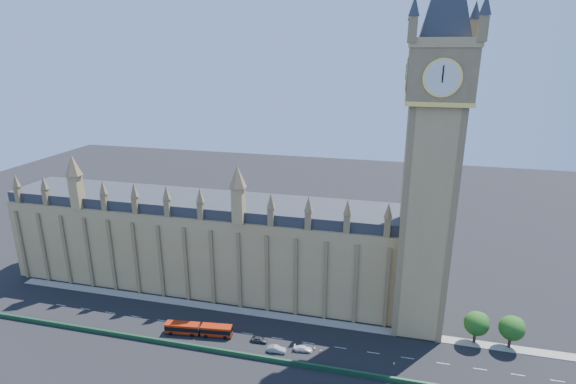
% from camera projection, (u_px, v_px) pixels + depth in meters
% --- Properties ---
extents(ground, '(400.00, 400.00, 0.00)m').
position_uv_depth(ground, '(262.00, 336.00, 114.25)').
color(ground, black).
rests_on(ground, ground).
extents(palace_westminster, '(120.00, 20.00, 28.00)m').
position_uv_depth(palace_westminster, '(204.00, 242.00, 136.13)').
color(palace_westminster, tan).
rests_on(palace_westminster, ground).
extents(elizabeth_tower, '(20.59, 20.59, 105.00)m').
position_uv_depth(elizabeth_tower, '(436.00, 119.00, 102.01)').
color(elizabeth_tower, tan).
rests_on(elizabeth_tower, ground).
extents(bridge_parapet, '(160.00, 0.60, 1.20)m').
position_uv_depth(bridge_parapet, '(251.00, 356.00, 105.74)').
color(bridge_parapet, '#1E4C2D').
rests_on(bridge_parapet, ground).
extents(kerb_north, '(160.00, 3.00, 0.16)m').
position_uv_depth(kerb_north, '(272.00, 315.00, 123.02)').
color(kerb_north, gray).
rests_on(kerb_north, ground).
extents(tree_east_near, '(6.00, 6.00, 8.50)m').
position_uv_depth(tree_east_near, '(477.00, 323.00, 109.93)').
color(tree_east_near, '#382619').
rests_on(tree_east_near, ground).
extents(tree_east_far, '(6.00, 6.00, 8.50)m').
position_uv_depth(tree_east_far, '(513.00, 328.00, 108.11)').
color(tree_east_far, '#382619').
rests_on(tree_east_far, ground).
extents(red_bus, '(17.39, 4.54, 2.93)m').
position_uv_depth(red_bus, '(199.00, 329.00, 114.32)').
color(red_bus, '#AA230B').
rests_on(red_bus, ground).
extents(car_grey, '(4.05, 1.70, 1.37)m').
position_uv_depth(car_grey, '(259.00, 340.00, 111.63)').
color(car_grey, '#3C3E43').
rests_on(car_grey, ground).
extents(car_silver, '(4.60, 1.76, 1.50)m').
position_uv_depth(car_silver, '(276.00, 349.00, 107.99)').
color(car_silver, '#9A9DA1').
rests_on(car_silver, ground).
extents(car_white, '(4.59, 2.22, 1.29)m').
position_uv_depth(car_white, '(303.00, 349.00, 108.30)').
color(car_white, silver).
rests_on(car_white, ground).
extents(cone_a, '(0.44, 0.44, 0.65)m').
position_uv_depth(cone_a, '(321.00, 351.00, 108.08)').
color(cone_a, black).
rests_on(cone_a, ground).
extents(cone_b, '(0.54, 0.54, 0.66)m').
position_uv_depth(cone_b, '(314.00, 349.00, 108.87)').
color(cone_b, black).
rests_on(cone_b, ground).
extents(cone_c, '(0.43, 0.43, 0.62)m').
position_uv_depth(cone_c, '(315.00, 348.00, 109.03)').
color(cone_c, black).
rests_on(cone_c, ground).
extents(cone_d, '(0.53, 0.53, 0.72)m').
position_uv_depth(cone_d, '(394.00, 364.00, 103.62)').
color(cone_d, black).
rests_on(cone_d, ground).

